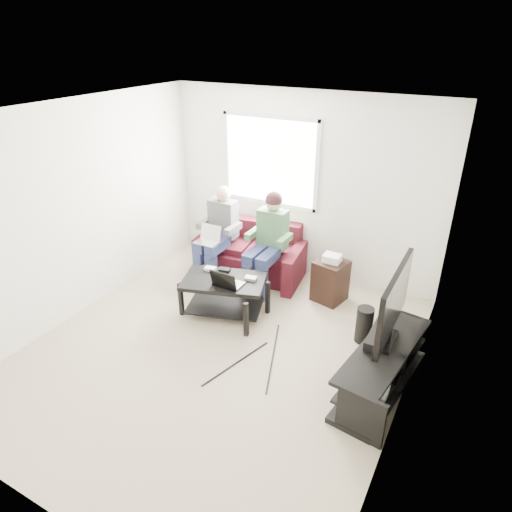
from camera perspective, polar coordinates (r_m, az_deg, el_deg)
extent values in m
plane|color=tan|center=(5.32, -4.75, -11.65)|extent=(4.50, 4.50, 0.00)
plane|color=white|center=(4.24, -6.12, 17.14)|extent=(4.50, 4.50, 0.00)
plane|color=silver|center=(6.48, 5.76, 8.63)|extent=(4.50, 0.00, 4.50)
plane|color=silver|center=(3.32, -27.91, -13.92)|extent=(4.50, 0.00, 4.50)
plane|color=silver|center=(5.91, -21.82, 5.01)|extent=(0.00, 4.50, 4.50)
plane|color=silver|center=(4.00, 19.42, -4.89)|extent=(0.00, 4.50, 4.50)
cube|color=white|center=(6.59, 1.77, 11.77)|extent=(1.40, 0.01, 1.20)
cube|color=silver|center=(6.58, 1.73, 11.75)|extent=(1.48, 0.04, 1.28)
cube|color=#451120|center=(6.75, -0.80, -0.74)|extent=(1.38, 0.87, 0.37)
cube|color=#451120|center=(6.82, 0.41, 3.09)|extent=(1.31, 0.38, 0.38)
cube|color=#451120|center=(7.06, -5.93, 1.13)|extent=(0.26, 0.81, 0.53)
cube|color=#451120|center=(6.43, 4.84, -1.52)|extent=(0.26, 0.81, 0.53)
cube|color=#451120|center=(6.78, -3.31, 1.58)|extent=(0.70, 0.66, 0.10)
cube|color=#451120|center=(6.49, 1.63, 0.40)|extent=(0.70, 0.66, 0.10)
cube|color=navy|center=(6.54, -6.29, 1.64)|extent=(0.16, 0.45, 0.14)
cube|color=navy|center=(6.44, -4.82, 1.28)|extent=(0.16, 0.45, 0.14)
cube|color=navy|center=(6.54, -7.07, -1.40)|extent=(0.13, 0.13, 0.47)
cube|color=navy|center=(6.44, -5.61, -1.80)|extent=(0.13, 0.13, 0.47)
cube|color=#56575B|center=(6.63, -4.11, 4.71)|extent=(0.40, 0.22, 0.55)
sphere|color=#DEA88A|center=(6.51, -4.12, 7.79)|extent=(0.22, 0.22, 0.22)
cube|color=navy|center=(6.16, -0.13, 0.15)|extent=(0.16, 0.45, 0.14)
cube|color=navy|center=(6.08, 1.53, -0.26)|extent=(0.16, 0.45, 0.14)
cube|color=navy|center=(6.16, -0.95, -3.08)|extent=(0.13, 0.13, 0.47)
cube|color=navy|center=(6.08, 0.69, -3.53)|extent=(0.13, 0.13, 0.47)
cube|color=#535555|center=(6.26, 2.10, 3.41)|extent=(0.40, 0.22, 0.55)
sphere|color=#DEA88A|center=(6.14, 2.24, 6.65)|extent=(0.22, 0.22, 0.22)
sphere|color=#31181C|center=(6.13, 2.25, 7.00)|extent=(0.23, 0.23, 0.23)
cube|color=black|center=(5.67, -4.04, -3.14)|extent=(1.15, 0.90, 0.05)
cube|color=black|center=(5.86, -3.93, -6.25)|extent=(1.05, 0.80, 0.02)
cube|color=black|center=(5.85, -9.36, -5.33)|extent=(0.05, 0.05, 0.45)
cube|color=black|center=(5.40, -1.25, -7.95)|extent=(0.05, 0.05, 0.45)
cube|color=black|center=(6.23, -6.30, -2.99)|extent=(0.05, 0.05, 0.45)
cube|color=black|center=(5.81, 1.48, -5.22)|extent=(0.05, 0.05, 0.45)
cube|color=silver|center=(5.88, -5.74, -1.59)|extent=(0.15, 0.11, 0.04)
cube|color=black|center=(5.83, -3.95, -1.75)|extent=(0.16, 0.12, 0.04)
cube|color=gray|center=(5.63, -0.65, -2.81)|extent=(0.15, 0.12, 0.04)
cube|color=black|center=(4.71, 15.80, -11.21)|extent=(0.64, 1.53, 0.04)
cube|color=black|center=(4.85, 15.46, -13.34)|extent=(0.59, 1.47, 0.03)
cube|color=black|center=(4.99, 15.15, -15.27)|extent=(0.64, 1.53, 0.06)
cube|color=black|center=(4.32, 12.91, -18.97)|extent=(0.45, 0.10, 0.50)
cube|color=black|center=(5.43, 17.40, -8.85)|extent=(0.45, 0.10, 0.50)
cube|color=black|center=(4.77, 16.16, -10.16)|extent=(0.12, 0.40, 0.04)
cube|color=black|center=(4.72, 16.28, -9.38)|extent=(0.06, 0.06, 0.12)
cube|color=black|center=(4.52, 16.90, -5.41)|extent=(0.05, 1.10, 0.65)
cube|color=#D53264|center=(4.52, 16.53, -5.32)|extent=(0.01, 1.01, 0.58)
cube|color=black|center=(4.77, 14.80, -9.52)|extent=(0.12, 0.50, 0.10)
cylinder|color=#B0764C|center=(5.19, 17.09, -6.48)|extent=(0.08, 0.08, 0.12)
cube|color=silver|center=(4.52, 14.21, -15.88)|extent=(0.30, 0.22, 0.06)
cube|color=gray|center=(5.05, 16.41, -10.86)|extent=(0.34, 0.26, 0.08)
cube|color=black|center=(4.78, 15.38, -13.23)|extent=(0.38, 0.30, 0.07)
cylinder|color=black|center=(5.46, 13.37, -8.37)|extent=(0.20, 0.20, 0.44)
cube|color=black|center=(4.92, 11.58, -15.82)|extent=(0.27, 0.51, 0.03)
cube|color=black|center=(6.14, 9.26, -3.07)|extent=(0.38, 0.38, 0.57)
cube|color=silver|center=(5.98, 9.49, -0.28)|extent=(0.22, 0.18, 0.10)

